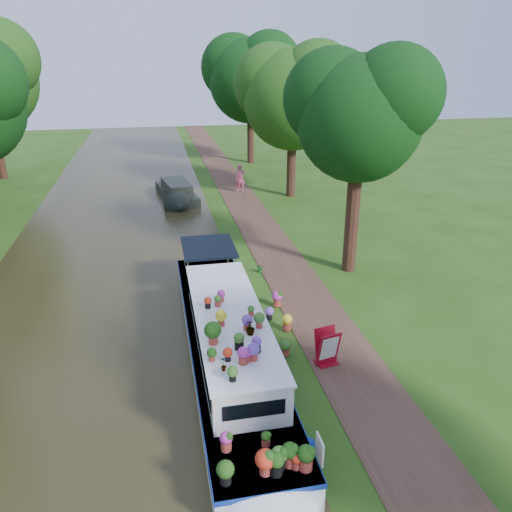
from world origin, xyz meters
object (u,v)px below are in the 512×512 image
at_px(second_boat, 177,192).
at_px(sandwich_board, 327,349).
at_px(pedestrian_pink, 240,178).
at_px(plant_boat, 230,346).

relative_size(second_boat, sandwich_board, 5.72).
bearing_deg(pedestrian_pink, sandwich_board, -95.70).
bearing_deg(second_boat, plant_boat, -98.05).
relative_size(second_boat, pedestrian_pink, 3.45).
height_order(plant_boat, pedestrian_pink, plant_boat).
relative_size(plant_boat, pedestrian_pink, 7.43).
relative_size(plant_boat, second_boat, 2.15).
bearing_deg(second_boat, sandwich_board, -89.60).
bearing_deg(sandwich_board, pedestrian_pink, 75.39).
distance_m(plant_boat, pedestrian_pink, 20.10).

